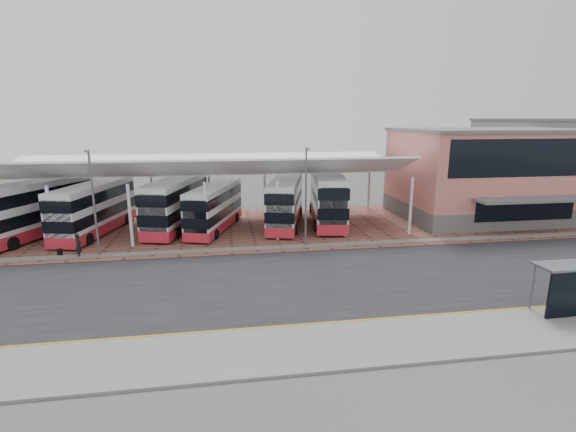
% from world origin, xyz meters
% --- Properties ---
extents(ground, '(140.00, 140.00, 0.00)m').
position_xyz_m(ground, '(0.00, 0.00, 0.00)').
color(ground, '#474A45').
extents(road, '(120.00, 14.00, 0.02)m').
position_xyz_m(road, '(0.00, -1.00, 0.01)').
color(road, black).
rests_on(road, ground).
extents(forecourt, '(72.00, 16.00, 0.06)m').
position_xyz_m(forecourt, '(2.00, 13.00, 0.03)').
color(forecourt, brown).
rests_on(forecourt, ground).
extents(sidewalk, '(120.00, 4.00, 0.14)m').
position_xyz_m(sidewalk, '(0.00, -9.00, 0.07)').
color(sidewalk, slate).
rests_on(sidewalk, ground).
extents(north_kerb, '(120.00, 0.80, 0.14)m').
position_xyz_m(north_kerb, '(0.00, 6.20, 0.07)').
color(north_kerb, slate).
rests_on(north_kerb, ground).
extents(yellow_line_near, '(120.00, 0.12, 0.01)m').
position_xyz_m(yellow_line_near, '(0.00, -7.00, 0.03)').
color(yellow_line_near, '#C9850C').
rests_on(yellow_line_near, road).
extents(yellow_line_far, '(120.00, 0.12, 0.01)m').
position_xyz_m(yellow_line_far, '(0.00, -6.70, 0.03)').
color(yellow_line_far, '#C9850C').
rests_on(yellow_line_far, road).
extents(canopy, '(37.00, 11.63, 7.07)m').
position_xyz_m(canopy, '(-6.00, 13.94, 5.80)').
color(canopy, silver).
rests_on(canopy, ground).
extents(terminal, '(18.40, 14.40, 9.25)m').
position_xyz_m(terminal, '(23.00, 13.92, 4.66)').
color(terminal, '#5C5A58').
rests_on(terminal, ground).
extents(lamp_west, '(0.16, 0.90, 8.07)m').
position_xyz_m(lamp_west, '(-14.00, 6.27, 4.36)').
color(lamp_west, '#595C60').
rests_on(lamp_west, ground).
extents(lamp_east, '(0.16, 0.90, 8.07)m').
position_xyz_m(lamp_east, '(2.00, 6.27, 4.36)').
color(lamp_east, '#595C60').
rests_on(lamp_east, ground).
extents(bus_0, '(6.99, 11.98, 4.87)m').
position_xyz_m(bus_0, '(-20.98, 12.82, 2.48)').
color(bus_0, silver).
rests_on(bus_0, forecourt).
extents(bus_1, '(4.95, 11.35, 4.56)m').
position_xyz_m(bus_1, '(-16.03, 13.09, 2.32)').
color(bus_1, silver).
rests_on(bus_1, forecourt).
extents(bus_2, '(5.34, 11.72, 4.71)m').
position_xyz_m(bus_2, '(-8.92, 13.93, 2.40)').
color(bus_2, silver).
rests_on(bus_2, forecourt).
extents(bus_3, '(5.30, 10.30, 4.15)m').
position_xyz_m(bus_3, '(-5.36, 12.77, 2.12)').
color(bus_3, silver).
rests_on(bus_3, forecourt).
extents(bus_4, '(5.16, 11.33, 4.55)m').
position_xyz_m(bus_4, '(1.43, 13.52, 2.32)').
color(bus_4, silver).
rests_on(bus_4, forecourt).
extents(bus_5, '(4.56, 12.30, 4.95)m').
position_xyz_m(bus_5, '(5.73, 14.10, 2.52)').
color(bus_5, silver).
rests_on(bus_5, forecourt).
extents(pedestrian, '(0.51, 0.71, 1.85)m').
position_xyz_m(pedestrian, '(-15.35, 6.13, 0.99)').
color(pedestrian, black).
rests_on(pedestrian, forecourt).
extents(suitcase, '(0.32, 0.23, 0.56)m').
position_xyz_m(suitcase, '(-16.93, 6.68, 0.34)').
color(suitcase, black).
rests_on(suitcase, forecourt).
extents(bus_shelter, '(3.36, 1.60, 2.66)m').
position_xyz_m(bus_shelter, '(13.60, -7.87, 1.80)').
color(bus_shelter, black).
rests_on(bus_shelter, sidewalk).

